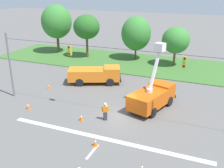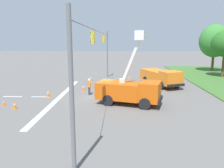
{
  "view_description": "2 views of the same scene",
  "coord_description": "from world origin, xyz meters",
  "px_view_note": "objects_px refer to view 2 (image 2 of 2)",
  "views": [
    {
      "loc": [
        7.75,
        -21.18,
        11.86
      ],
      "look_at": [
        -2.37,
        3.47,
        1.77
      ],
      "focal_mm": 42.0,
      "sensor_mm": 36.0,
      "label": 1
    },
    {
      "loc": [
        21.8,
        2.01,
        5.78
      ],
      "look_at": [
        2.18,
        1.3,
        1.86
      ],
      "focal_mm": 35.0,
      "sensor_mm": 36.0,
      "label": 2
    }
  ],
  "objects_px": {
    "utility_truck_support_near": "(161,77)",
    "traffic_cone_foreground_right": "(15,105)",
    "utility_truck_bucket_lift": "(129,89)",
    "traffic_cone_near_bucket": "(83,87)",
    "traffic_cone_mid_left": "(48,93)",
    "traffic_cone_mid_right": "(4,103)",
    "road_worker": "(89,86)",
    "traffic_cone_foreground_left": "(91,78)",
    "traffic_cone_lane_edge_a": "(129,78)",
    "tree_far_west": "(215,41)"
  },
  "relations": [
    {
      "from": "traffic_cone_foreground_left",
      "to": "traffic_cone_foreground_right",
      "type": "height_order",
      "value": "traffic_cone_foreground_left"
    },
    {
      "from": "tree_far_west",
      "to": "traffic_cone_foreground_left",
      "type": "distance_m",
      "value": 24.5
    },
    {
      "from": "utility_truck_bucket_lift",
      "to": "traffic_cone_foreground_right",
      "type": "relative_size",
      "value": 9.49
    },
    {
      "from": "traffic_cone_foreground_right",
      "to": "traffic_cone_near_bucket",
      "type": "distance_m",
      "value": 8.64
    },
    {
      "from": "tree_far_west",
      "to": "traffic_cone_foreground_right",
      "type": "distance_m",
      "value": 35.92
    },
    {
      "from": "utility_truck_bucket_lift",
      "to": "traffic_cone_foreground_right",
      "type": "xyz_separation_m",
      "value": [
        1.79,
        -9.9,
        -1.06
      ]
    },
    {
      "from": "traffic_cone_mid_right",
      "to": "traffic_cone_lane_edge_a",
      "type": "bearing_deg",
      "value": 139.56
    },
    {
      "from": "traffic_cone_foreground_right",
      "to": "traffic_cone_mid_right",
      "type": "bearing_deg",
      "value": -121.82
    },
    {
      "from": "traffic_cone_mid_right",
      "to": "road_worker",
      "type": "bearing_deg",
      "value": 121.0
    },
    {
      "from": "utility_truck_bucket_lift",
      "to": "traffic_cone_near_bucket",
      "type": "relative_size",
      "value": 8.47
    },
    {
      "from": "utility_truck_bucket_lift",
      "to": "traffic_cone_mid_left",
      "type": "relative_size",
      "value": 8.66
    },
    {
      "from": "utility_truck_support_near",
      "to": "traffic_cone_near_bucket",
      "type": "height_order",
      "value": "utility_truck_support_near"
    },
    {
      "from": "utility_truck_bucket_lift",
      "to": "road_worker",
      "type": "relative_size",
      "value": 3.74
    },
    {
      "from": "traffic_cone_near_bucket",
      "to": "road_worker",
      "type": "bearing_deg",
      "value": 25.62
    },
    {
      "from": "traffic_cone_lane_edge_a",
      "to": "road_worker",
      "type": "bearing_deg",
      "value": -26.1
    },
    {
      "from": "utility_truck_support_near",
      "to": "traffic_cone_foreground_right",
      "type": "bearing_deg",
      "value": -54.08
    },
    {
      "from": "utility_truck_bucket_lift",
      "to": "tree_far_west",
      "type": "bearing_deg",
      "value": 143.15
    },
    {
      "from": "utility_truck_bucket_lift",
      "to": "traffic_cone_near_bucket",
      "type": "bearing_deg",
      "value": -136.49
    },
    {
      "from": "traffic_cone_foreground_left",
      "to": "traffic_cone_lane_edge_a",
      "type": "height_order",
      "value": "traffic_cone_foreground_left"
    },
    {
      "from": "traffic_cone_foreground_left",
      "to": "traffic_cone_mid_right",
      "type": "height_order",
      "value": "traffic_cone_foreground_left"
    },
    {
      "from": "road_worker",
      "to": "traffic_cone_mid_right",
      "type": "height_order",
      "value": "road_worker"
    },
    {
      "from": "utility_truck_support_near",
      "to": "traffic_cone_foreground_right",
      "type": "xyz_separation_m",
      "value": [
        10.36,
        -14.31,
        -0.86
      ]
    },
    {
      "from": "tree_far_west",
      "to": "traffic_cone_mid_right",
      "type": "relative_size",
      "value": 14.81
    },
    {
      "from": "utility_truck_bucket_lift",
      "to": "traffic_cone_mid_right",
      "type": "bearing_deg",
      "value": -85.47
    },
    {
      "from": "utility_truck_bucket_lift",
      "to": "traffic_cone_near_bucket",
      "type": "xyz_separation_m",
      "value": [
        -5.43,
        -5.15,
        -1.01
      ]
    },
    {
      "from": "utility_truck_bucket_lift",
      "to": "traffic_cone_mid_right",
      "type": "xyz_separation_m",
      "value": [
        0.9,
        -11.34,
        -1.12
      ]
    },
    {
      "from": "traffic_cone_mid_left",
      "to": "traffic_cone_mid_right",
      "type": "height_order",
      "value": "traffic_cone_mid_left"
    },
    {
      "from": "traffic_cone_mid_right",
      "to": "traffic_cone_lane_edge_a",
      "type": "height_order",
      "value": "traffic_cone_lane_edge_a"
    },
    {
      "from": "traffic_cone_foreground_right",
      "to": "road_worker",
      "type": "bearing_deg",
      "value": 132.23
    },
    {
      "from": "traffic_cone_foreground_right",
      "to": "traffic_cone_lane_edge_a",
      "type": "height_order",
      "value": "traffic_cone_foreground_right"
    },
    {
      "from": "traffic_cone_foreground_right",
      "to": "traffic_cone_lane_edge_a",
      "type": "xyz_separation_m",
      "value": [
        -14.82,
        10.44,
        -0.05
      ]
    },
    {
      "from": "utility_truck_support_near",
      "to": "traffic_cone_near_bucket",
      "type": "relative_size",
      "value": 9.02
    },
    {
      "from": "road_worker",
      "to": "traffic_cone_mid_right",
      "type": "relative_size",
      "value": 3.01
    },
    {
      "from": "road_worker",
      "to": "traffic_cone_foreground_right",
      "type": "xyz_separation_m",
      "value": [
        5.19,
        -5.72,
        -0.66
      ]
    },
    {
      "from": "traffic_cone_foreground_right",
      "to": "traffic_cone_lane_edge_a",
      "type": "relative_size",
      "value": 1.13
    },
    {
      "from": "traffic_cone_mid_right",
      "to": "traffic_cone_lane_edge_a",
      "type": "distance_m",
      "value": 18.3
    },
    {
      "from": "traffic_cone_mid_right",
      "to": "traffic_cone_foreground_right",
      "type": "bearing_deg",
      "value": 58.18
    },
    {
      "from": "utility_truck_bucket_lift",
      "to": "road_worker",
      "type": "height_order",
      "value": "utility_truck_bucket_lift"
    },
    {
      "from": "traffic_cone_mid_right",
      "to": "traffic_cone_lane_edge_a",
      "type": "xyz_separation_m",
      "value": [
        -13.93,
        11.87,
        0.02
      ]
    },
    {
      "from": "traffic_cone_mid_left",
      "to": "utility_truck_bucket_lift",
      "type": "bearing_deg",
      "value": 73.72
    },
    {
      "from": "traffic_cone_foreground_right",
      "to": "traffic_cone_mid_left",
      "type": "distance_m",
      "value": 4.5
    },
    {
      "from": "tree_far_west",
      "to": "traffic_cone_foreground_left",
      "type": "relative_size",
      "value": 11.18
    },
    {
      "from": "traffic_cone_foreground_right",
      "to": "traffic_cone_mid_right",
      "type": "distance_m",
      "value": 1.69
    },
    {
      "from": "traffic_cone_foreground_right",
      "to": "traffic_cone_mid_right",
      "type": "xyz_separation_m",
      "value": [
        -0.89,
        -1.44,
        -0.06
      ]
    },
    {
      "from": "traffic_cone_mid_left",
      "to": "traffic_cone_mid_right",
      "type": "relative_size",
      "value": 1.3
    },
    {
      "from": "traffic_cone_foreground_left",
      "to": "traffic_cone_near_bucket",
      "type": "height_order",
      "value": "traffic_cone_near_bucket"
    },
    {
      "from": "utility_truck_support_near",
      "to": "road_worker",
      "type": "height_order",
      "value": "utility_truck_support_near"
    },
    {
      "from": "tree_far_west",
      "to": "traffic_cone_mid_right",
      "type": "bearing_deg",
      "value": -50.55
    },
    {
      "from": "traffic_cone_foreground_right",
      "to": "traffic_cone_mid_right",
      "type": "relative_size",
      "value": 1.19
    },
    {
      "from": "utility_truck_bucket_lift",
      "to": "traffic_cone_lane_edge_a",
      "type": "distance_m",
      "value": 13.09
    }
  ]
}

